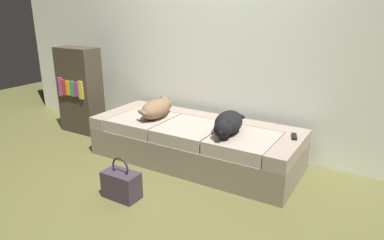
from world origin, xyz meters
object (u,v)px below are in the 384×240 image
Objects in this scene: handbag at (121,184)px; bookshelf at (80,90)px; dog_dark at (228,123)px; dog_tan at (157,108)px; couch at (194,142)px; tv_remote at (294,136)px.

bookshelf is at bearing 147.08° from handbag.
bookshelf is (-2.19, 0.17, 0.02)m from dog_dark.
bookshelf reaches higher than dog_tan.
handbag is at bearing -124.02° from dog_dark.
dog_dark reaches higher than handbag.
dog_tan is at bearing -177.02° from couch.
dog_tan is (-0.46, -0.02, 0.32)m from couch.
dog_dark reaches higher than dog_tan.
tv_remote is at bearing 21.28° from dog_dark.
couch is 14.63× the size of tv_remote.
bookshelf is at bearing 176.01° from dog_tan.
dog_dark is (0.89, -0.08, 0.00)m from dog_tan.
dog_dark is 0.63m from tv_remote.
dog_tan is 0.99× the size of dog_dark.
dog_tan is 1.07m from handbag.
tv_remote is 0.14× the size of bookshelf.
dog_tan is 3.93× the size of tv_remote.
bookshelf is (-1.60, 1.04, 0.42)m from handbag.
dog_dark reaches higher than couch.
couch is at bearing 80.70° from handbag.
bookshelf is (-1.76, 0.07, 0.34)m from couch.
dog_tan reaches higher than handbag.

